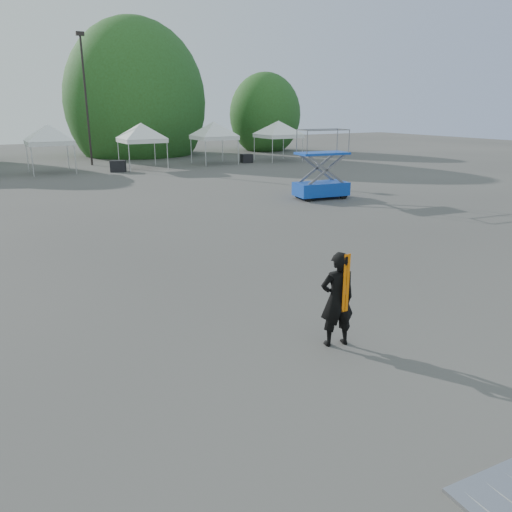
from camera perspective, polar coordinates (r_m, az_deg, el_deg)
ground at (r=11.72m, az=1.35°, el=-5.80°), size 120.00×120.00×0.00m
light_pole_east at (r=42.15m, az=-18.92°, el=17.29°), size 0.60×0.25×9.80m
tree_mid_e at (r=50.42m, az=-13.57°, el=16.70°), size 5.12×5.12×7.79m
tree_far_e at (r=53.88m, az=1.04°, el=15.82°), size 3.84×3.84×5.84m
tent_e at (r=38.02m, az=-22.73°, el=13.34°), size 4.16×4.16×3.88m
tent_f at (r=38.70m, az=-13.02°, el=14.21°), size 4.31×4.31×3.88m
tent_g at (r=41.17m, az=-4.84°, el=14.69°), size 4.31×4.31×3.88m
tent_h at (r=43.51m, az=2.58°, el=14.84°), size 4.52×4.52×3.88m
man at (r=9.71m, az=9.27°, el=-4.89°), size 0.78×0.60×1.89m
scissor_lift at (r=25.45m, az=7.54°, el=10.35°), size 2.79×1.65×3.41m
crate_mid at (r=37.37m, az=-15.48°, el=9.87°), size 1.27×1.14×0.80m
crate_east at (r=42.05m, az=-1.09°, el=11.09°), size 0.96×0.78×0.70m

